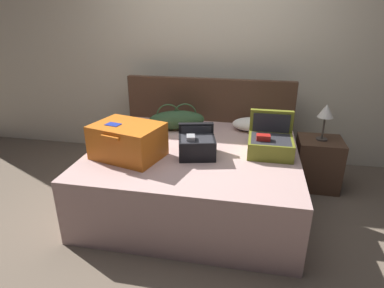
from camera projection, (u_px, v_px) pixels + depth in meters
name	position (u px, v px, depth m)	size (l,w,h in m)	color
ground_plane	(186.00, 226.00, 2.84)	(12.00, 12.00, 0.00)	#6B5B4C
back_wall	(214.00, 52.00, 3.84)	(8.00, 0.10, 2.60)	beige
bed	(195.00, 176.00, 3.10)	(1.87, 1.65, 0.58)	#BC9993
headboard	(208.00, 124.00, 3.79)	(1.91, 0.08, 1.06)	#4C3323
hard_case_large	(128.00, 140.00, 2.77)	(0.66, 0.55, 0.30)	#D16619
hard_case_medium	(270.00, 142.00, 2.87)	(0.39, 0.40, 0.35)	olive
hard_case_small	(197.00, 145.00, 2.81)	(0.38, 0.37, 0.26)	black
duffel_bag	(177.00, 120.00, 3.46)	(0.65, 0.42, 0.28)	#2D4C2D
pillow_near_headboard	(254.00, 124.00, 3.42)	(0.46, 0.26, 0.14)	white
nightstand	(318.00, 163.00, 3.41)	(0.44, 0.40, 0.54)	#4C3323
table_lamp	(326.00, 113.00, 3.20)	(0.15, 0.15, 0.37)	#3F3833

